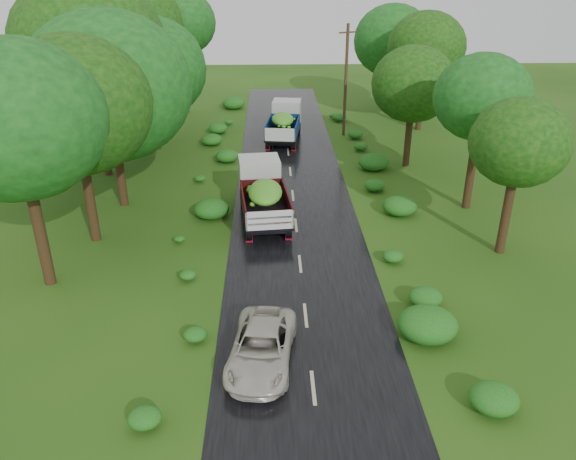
{
  "coord_description": "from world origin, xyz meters",
  "views": [
    {
      "loc": [
        -1.25,
        -13.77,
        12.29
      ],
      "look_at": [
        -0.54,
        8.0,
        1.7
      ],
      "focal_mm": 35.0,
      "sensor_mm": 36.0,
      "label": 1
    }
  ],
  "objects_px": {
    "truck_far": "(284,121)",
    "car": "(262,347)",
    "truck_near": "(263,191)",
    "utility_pole": "(346,80)"
  },
  "relations": [
    {
      "from": "truck_near",
      "to": "utility_pole",
      "type": "bearing_deg",
      "value": 62.12
    },
    {
      "from": "utility_pole",
      "to": "car",
      "type": "bearing_deg",
      "value": -126.6
    },
    {
      "from": "truck_near",
      "to": "utility_pole",
      "type": "xyz_separation_m",
      "value": [
        6.05,
        15.01,
        2.69
      ]
    },
    {
      "from": "truck_near",
      "to": "utility_pole",
      "type": "distance_m",
      "value": 16.4
    },
    {
      "from": "car",
      "to": "utility_pole",
      "type": "distance_m",
      "value": 27.65
    },
    {
      "from": "truck_far",
      "to": "car",
      "type": "relative_size",
      "value": 1.43
    },
    {
      "from": "truck_near",
      "to": "truck_far",
      "type": "xyz_separation_m",
      "value": [
        1.49,
        13.9,
        -0.05
      ]
    },
    {
      "from": "utility_pole",
      "to": "truck_far",
      "type": "bearing_deg",
      "value": 169.77
    },
    {
      "from": "truck_near",
      "to": "car",
      "type": "bearing_deg",
      "value": -95.76
    },
    {
      "from": "truck_near",
      "to": "truck_far",
      "type": "distance_m",
      "value": 13.98
    }
  ]
}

